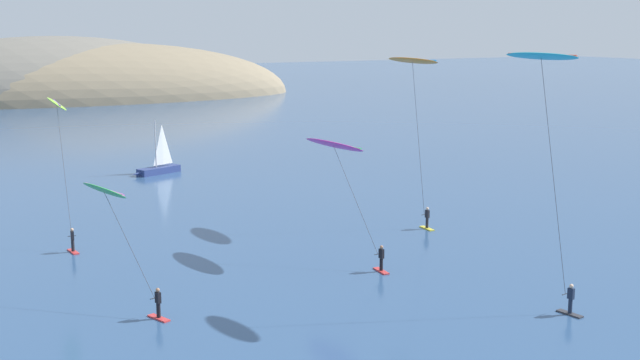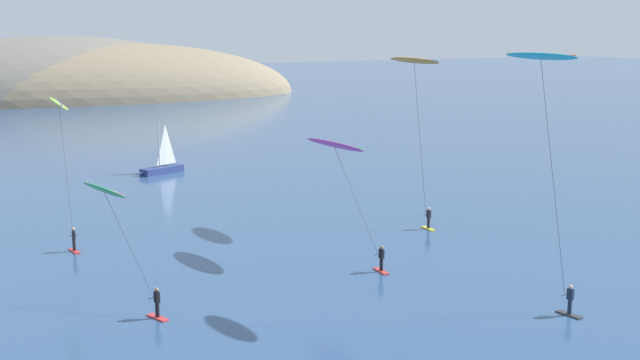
% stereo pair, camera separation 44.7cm
% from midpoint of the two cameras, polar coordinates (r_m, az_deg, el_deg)
% --- Properties ---
extents(headland_island, '(93.23, 43.39, 26.81)m').
position_cam_midpoint_polar(headland_island, '(183.40, -16.74, 5.60)').
color(headland_island, '#84755B').
rests_on(headland_island, ground).
extents(sailboat_near, '(5.87, 3.00, 5.70)m').
position_cam_midpoint_polar(sailboat_near, '(86.21, -11.19, 0.87)').
color(sailboat_near, navy).
rests_on(sailboat_near, ground).
extents(kitesurfer_green, '(2.77, 8.58, 6.55)m').
position_cam_midpoint_polar(kitesurfer_green, '(46.73, -14.53, -1.44)').
color(kitesurfer_green, red).
rests_on(kitesurfer_green, ground).
extents(kitesurfer_orange, '(1.85, 5.82, 13.06)m').
position_cam_midpoint_polar(kitesurfer_orange, '(61.89, 6.99, 7.63)').
color(kitesurfer_orange, yellow).
rests_on(kitesurfer_orange, ground).
extents(kitesurfer_lime, '(1.89, 9.12, 10.25)m').
position_cam_midpoint_polar(kitesurfer_lime, '(61.58, -17.82, 4.51)').
color(kitesurfer_lime, red).
rests_on(kitesurfer_lime, ground).
extents(kitesurfer_magenta, '(1.98, 8.99, 7.91)m').
position_cam_midpoint_polar(kitesurfer_magenta, '(53.27, 1.48, 1.95)').
color(kitesurfer_magenta, red).
rests_on(kitesurfer_magenta, ground).
extents(kitesurfer_cyan, '(1.83, 5.82, 13.99)m').
position_cam_midpoint_polar(kitesurfer_cyan, '(44.64, 15.92, 6.62)').
color(kitesurfer_cyan, '#2D2D33').
rests_on(kitesurfer_cyan, ground).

